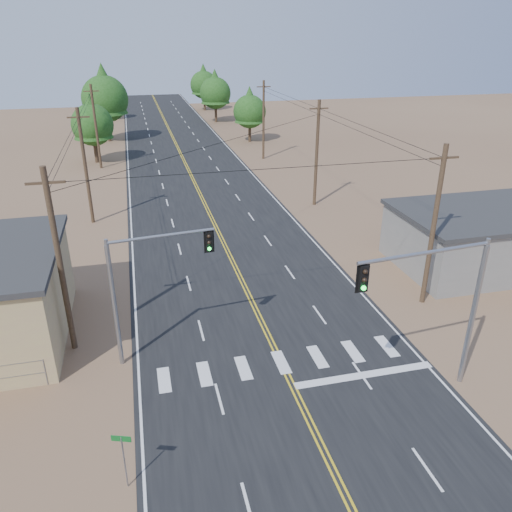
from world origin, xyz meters
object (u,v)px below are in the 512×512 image
object	(u,v)px
building_right	(501,237)
signal_mast_left	(143,278)
signal_mast_right	(444,295)
street_sign	(123,453)

from	to	relation	value
building_right	signal_mast_left	world-z (taller)	signal_mast_left
signal_mast_right	street_sign	size ratio (longest dim) A/B	3.05
street_sign	signal_mast_left	bearing A→B (deg)	100.58
signal_mast_left	street_sign	xyz separation A→B (m)	(-1.28, -8.08, -2.99)
signal_mast_left	signal_mast_right	size ratio (longest dim) A/B	0.92
building_right	signal_mast_left	size ratio (longest dim) A/B	2.17
signal_mast_right	street_sign	distance (m)	14.64
signal_mast_left	street_sign	world-z (taller)	signal_mast_left
signal_mast_left	signal_mast_right	xyz separation A→B (m)	(12.76, -5.76, 0.47)
street_sign	signal_mast_right	bearing A→B (deg)	28.96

